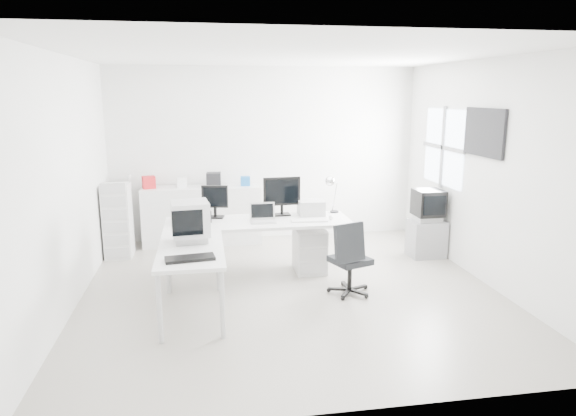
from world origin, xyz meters
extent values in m
cube|color=beige|center=(0.00, 0.00, 0.00)|extent=(5.00, 5.00, 0.01)
cube|color=white|center=(0.00, 0.00, 2.80)|extent=(5.00, 5.00, 0.01)
cube|color=white|center=(0.00, 2.50, 1.40)|extent=(5.00, 0.02, 2.80)
cube|color=white|center=(-2.50, 0.00, 1.40)|extent=(0.02, 5.00, 2.80)
cube|color=white|center=(2.50, 0.00, 1.40)|extent=(0.02, 5.00, 2.80)
cube|color=silver|center=(0.38, 0.67, 0.30)|extent=(0.40, 0.50, 0.60)
cube|color=black|center=(-1.17, 0.72, 0.83)|extent=(0.49, 0.42, 0.15)
cube|color=silver|center=(0.33, 0.47, 0.76)|extent=(0.48, 0.17, 0.02)
sphere|color=silver|center=(0.63, 0.52, 0.78)|extent=(0.06, 0.06, 0.06)
cube|color=#AFAFAF|center=(0.43, 0.84, 0.85)|extent=(0.35, 0.30, 0.20)
cube|color=black|center=(-1.17, -0.88, 0.77)|extent=(0.51, 0.26, 0.03)
cube|color=gray|center=(2.22, 1.03, 0.27)|extent=(0.50, 0.41, 0.54)
cube|color=silver|center=(-1.06, 2.24, 0.47)|extent=(1.86, 0.47, 0.93)
cube|color=red|center=(-1.86, 2.24, 1.03)|extent=(0.23, 0.21, 0.19)
cube|color=silver|center=(-1.36, 2.24, 1.01)|extent=(0.17, 0.15, 0.15)
cube|color=black|center=(-0.86, 2.24, 1.04)|extent=(0.24, 0.22, 0.22)
cube|color=#16599F|center=(-0.36, 2.24, 1.00)|extent=(0.15, 0.13, 0.15)
cylinder|color=silver|center=(-2.16, 2.28, 1.04)|extent=(0.07, 0.07, 0.22)
cube|color=silver|center=(-2.28, 1.77, 0.54)|extent=(0.38, 0.45, 1.08)
camera|label=1|loc=(-1.01, -5.86, 2.38)|focal=32.00mm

